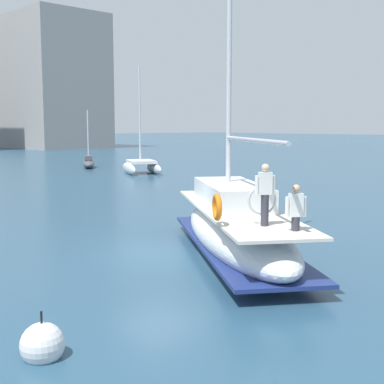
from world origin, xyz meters
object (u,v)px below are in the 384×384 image
(main_sailboat, at_px, (236,227))
(moored_cutter_left, at_px, (141,166))
(moored_sloop_far, at_px, (89,163))
(mooring_buoy, at_px, (42,345))

(main_sailboat, distance_m, moored_cutter_left, 28.69)
(moored_cutter_left, bearing_deg, moored_sloop_far, 89.01)
(moored_cutter_left, height_order, mooring_buoy, moored_cutter_left)
(moored_sloop_far, height_order, moored_cutter_left, moored_cutter_left)
(main_sailboat, bearing_deg, moored_sloop_far, 64.83)
(main_sailboat, distance_m, moored_sloop_far, 36.06)
(moored_sloop_far, relative_size, moored_cutter_left, 0.61)
(moored_sloop_far, distance_m, mooring_buoy, 42.24)
(mooring_buoy, bearing_deg, moored_sloop_far, 56.64)
(moored_sloop_far, height_order, mooring_buoy, moored_sloop_far)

